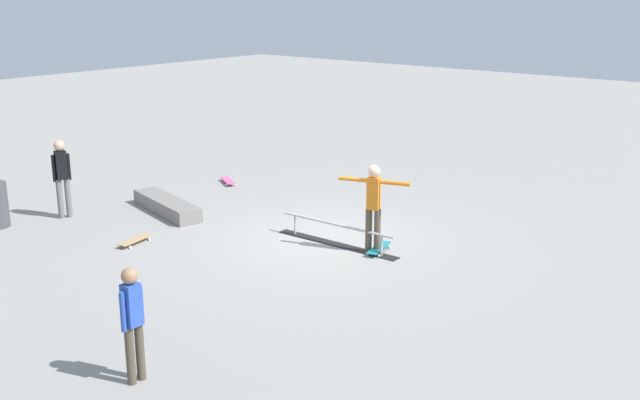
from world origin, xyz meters
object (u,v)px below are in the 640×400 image
skateboard_main (379,248)px  bystander_blue_shirt (133,318)px  loose_skateboard_natural (135,240)px  skater_main (373,202)px  bystander_black_shirt (62,174)px  loose_skateboard_pink (228,180)px  grind_rail (336,235)px  skate_ledge (167,206)px

skateboard_main → bystander_blue_shirt: 5.94m
bystander_blue_shirt → loose_skateboard_natural: (4.30, -3.31, -0.78)m
skater_main → bystander_black_shirt: bystander_black_shirt is taller
loose_skateboard_pink → skateboard_main: bearing=12.9°
loose_skateboard_natural → grind_rail: bearing=-62.8°
bystander_black_shirt → loose_skateboard_pink: (-0.59, -4.24, -0.88)m
skateboard_main → loose_skateboard_pink: size_ratio=1.04×
bystander_black_shirt → bystander_blue_shirt: (-6.86, 3.45, -0.10)m
grind_rail → bystander_black_shirt: bearing=20.7°
skateboard_main → skate_ledge: bearing=-94.0°
skater_main → bystander_black_shirt: (6.40, 2.32, -0.02)m
skate_ledge → loose_skateboard_natural: skate_ledge is taller
grind_rail → loose_skateboard_pink: (5.01, -1.99, -0.11)m
skateboard_main → bystander_black_shirt: bystander_black_shirt is taller
skate_ledge → skateboard_main: (-5.06, -0.82, -0.08)m
skater_main → bystander_blue_shirt: bearing=-103.2°
skateboard_main → bystander_blue_shirt: size_ratio=0.54×
grind_rail → skater_main: size_ratio=1.64×
skate_ledge → bystander_blue_shirt: bearing=137.2°
skate_ledge → skater_main: 5.11m
skateboard_main → bystander_blue_shirt: bearing=-9.3°
bystander_black_shirt → loose_skateboard_natural: bearing=107.6°
bystander_blue_shirt → skateboard_main: bearing=3.0°
skate_ledge → loose_skateboard_pink: bearing=-73.0°
grind_rail → loose_skateboard_pink: bearing=-22.8°
bystander_black_shirt → bystander_blue_shirt: bearing=84.1°
bystander_black_shirt → bystander_blue_shirt: bystander_black_shirt is taller
skate_ledge → bystander_black_shirt: size_ratio=1.37×
bystander_blue_shirt → loose_skateboard_pink: size_ratio=1.91×
grind_rail → bystander_blue_shirt: 5.87m
skater_main → bystander_blue_shirt: (-0.46, 5.77, -0.12)m
skater_main → bystander_blue_shirt: skater_main is taller
bystander_black_shirt → skater_main: bearing=130.7°
grind_rail → bystander_blue_shirt: bearing=101.3°
grind_rail → skateboard_main: grind_rail is taller
loose_skateboard_pink → bystander_black_shirt: bearing=-67.9°
grind_rail → bystander_black_shirt: size_ratio=1.63×
loose_skateboard_pink → grind_rail: bearing=8.3°
grind_rail → bystander_black_shirt: (5.60, 2.24, 0.77)m
skateboard_main → bystander_blue_shirt: (-0.40, 5.88, 0.78)m
skate_ledge → skater_main: skater_main is taller
bystander_blue_shirt → loose_skateboard_natural: size_ratio=1.84×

